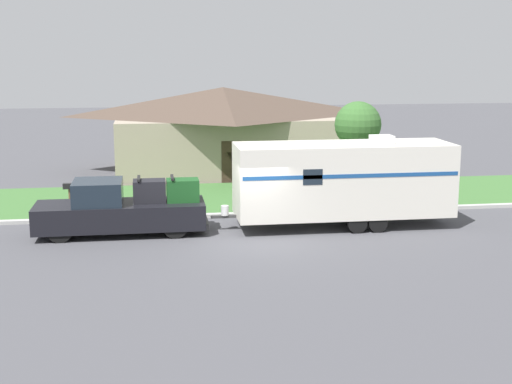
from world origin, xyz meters
The scene contains 8 objects.
ground_plane centered at (0.00, 0.00, 0.00)m, with size 120.00×120.00×0.00m, color #47474C.
curb_strip centered at (0.00, 3.75, 0.07)m, with size 80.00×0.30×0.14m.
lawn_strip centered at (0.00, 7.40, 0.01)m, with size 80.00×7.00×0.03m.
house_across_street centered at (0.49, 14.98, 2.34)m, with size 12.30×8.49×4.53m.
pickup_truck centered at (-4.56, 1.59, 0.91)m, with size 6.12×2.01×2.07m.
travel_trailer centered at (3.60, 1.59, 1.79)m, with size 8.96×2.49×3.40m.
mailbox centered at (-6.70, 4.72, 1.03)m, with size 0.48×0.20×1.34m.
tree_in_yard centered at (5.56, 6.46, 3.26)m, with size 2.04×2.04×4.32m.
Camera 1 is at (-3.46, -23.71, 6.52)m, focal length 50.00 mm.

